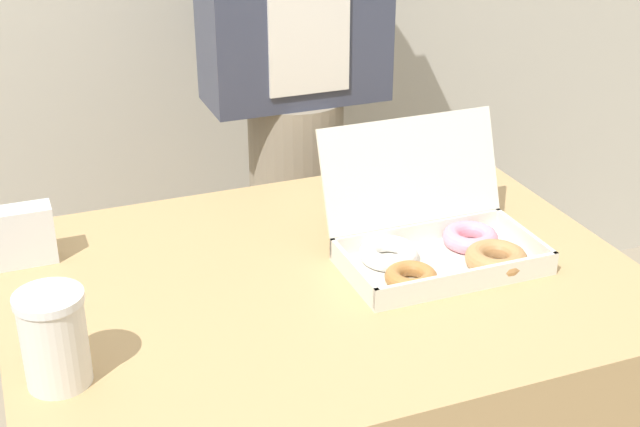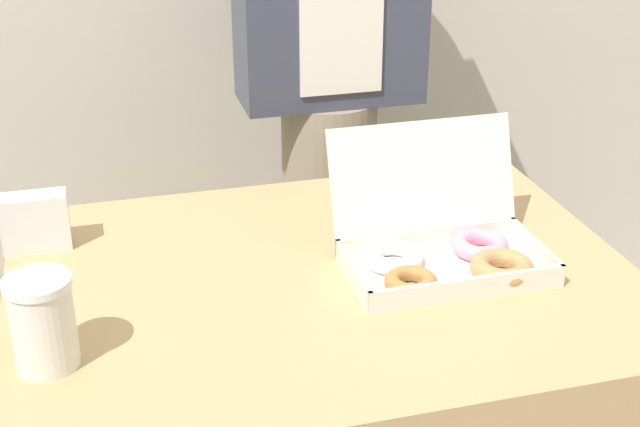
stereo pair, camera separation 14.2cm
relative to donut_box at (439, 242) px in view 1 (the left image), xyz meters
name	(u,v)px [view 1 (the left image)]	position (x,y,z in m)	size (l,w,h in m)	color
donut_box	(439,242)	(0.00, 0.00, 0.00)	(0.34, 0.28, 0.22)	silver
coffee_cup	(54,339)	(-0.66, -0.12, 0.03)	(0.10, 0.10, 0.14)	silver
napkin_holder	(19,236)	(-0.68, 0.26, 0.01)	(0.12, 0.05, 0.10)	silver
person_customer	(295,87)	(-0.01, 0.71, 0.07)	(0.42, 0.23, 1.63)	gray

